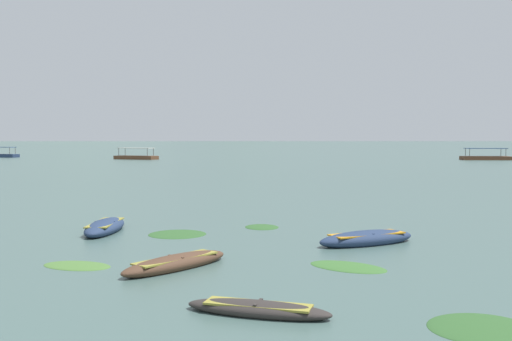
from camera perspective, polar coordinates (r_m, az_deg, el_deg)
The scene contains 15 objects.
ground_plane at distance 1505.71m, azimuth 0.82°, elevation 2.98°, with size 6000.00×6000.00×0.00m, color #425B56.
mountain_2 at distance 2558.69m, azimuth -17.59°, elevation 6.53°, with size 1385.57×1385.57×323.89m, color slate.
mountain_3 at distance 2290.27m, azimuth -1.85°, elevation 6.17°, with size 779.63×779.63×250.06m, color #56665B.
rowboat_0 at distance 19.18m, azimuth -7.87°, elevation -9.00°, with size 3.56×3.96×0.56m.
rowboat_1 at distance 14.22m, azimuth 0.20°, elevation -13.48°, with size 3.69×1.82×0.41m.
rowboat_2 at distance 23.68m, azimuth 10.84°, elevation -6.61°, with size 4.51×3.17×0.68m.
rowboat_5 at distance 27.15m, azimuth -14.63°, elevation -5.40°, with size 1.38×4.38×0.69m.
ferry_0 at distance 123.88m, azimuth 21.62°, elevation 1.19°, with size 9.35×4.00×2.54m.
ferry_1 at distance 120.91m, azimuth -11.71°, elevation 1.30°, with size 9.52×6.11×2.54m.
ferry_2 at distance 143.15m, azimuth -23.80°, elevation 1.37°, with size 8.05×4.07×2.54m.
weed_patch_0 at distance 25.83m, azimuth -7.75°, elevation -6.24°, with size 2.54×2.54×0.14m, color #2D5628.
weed_patch_2 at distance 27.63m, azimuth 0.57°, elevation -5.60°, with size 1.60×1.84×0.14m, color #2D5628.
weed_patch_4 at distance 14.19m, azimuth 21.35°, elevation -14.28°, with size 2.42×2.25×0.14m, color #2D5628.
weed_patch_5 at distance 19.45m, azimuth 9.02°, elevation -9.36°, with size 2.68×1.55×0.14m, color #38662D.
weed_patch_6 at distance 20.26m, azimuth -17.21°, elevation -8.96°, with size 1.39×2.42×0.14m, color #477033.
Camera 1 is at (1.68, -5.70, 4.20)m, focal length 40.67 mm.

